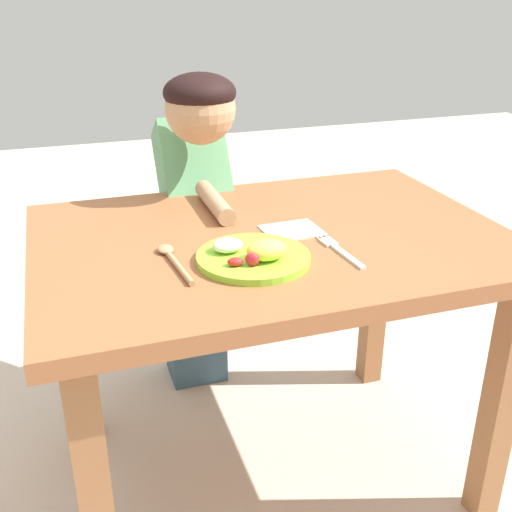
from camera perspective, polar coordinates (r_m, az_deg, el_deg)
name	(u,v)px	position (r m, az deg, el deg)	size (l,w,h in m)	color
ground_plane	(269,469)	(1.85, 1.25, -19.01)	(8.00, 8.00, 0.00)	beige
dining_table	(272,275)	(1.50, 1.45, -1.77)	(1.10, 0.77, 0.72)	#965733
plate	(253,255)	(1.30, -0.25, 0.06)	(0.24, 0.24, 0.06)	#88CC31
fork	(338,249)	(1.38, 7.58, 0.61)	(0.03, 0.21, 0.01)	silver
spoon	(172,258)	(1.32, -7.71, -0.22)	(0.04, 0.21, 0.02)	tan
person	(196,224)	(1.87, -5.57, 2.99)	(0.19, 0.52, 1.05)	#355265
napkin	(292,230)	(1.47, 3.34, 2.36)	(0.13, 0.11, 0.00)	white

